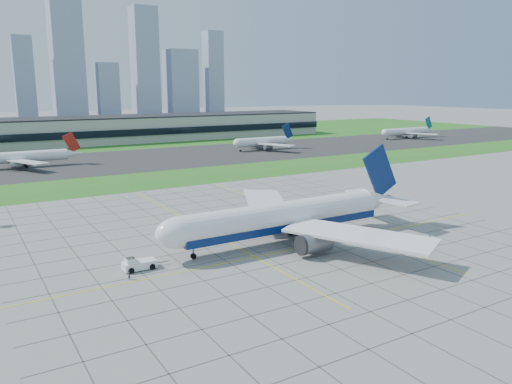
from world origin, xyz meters
TOP-DOWN VIEW (x-y plane):
  - ground at (0.00, 0.00)m, footprint 1400.00×1400.00m
  - grass_median at (0.00, 90.00)m, footprint 700.00×35.00m
  - asphalt_taxiway at (0.00, 145.00)m, footprint 700.00×75.00m
  - grass_far at (0.00, 255.00)m, footprint 700.00×145.00m
  - apron_markings at (0.43, 11.09)m, footprint 120.00×130.00m
  - terminal at (40.00, 229.87)m, footprint 260.00×43.00m
  - airliner at (0.94, 3.52)m, footprint 62.78×63.68m
  - pushback_tug at (-32.05, 3.37)m, footprint 8.77×3.10m
  - crew_near at (-34.89, -0.64)m, footprint 0.62×0.70m
  - crew_far at (26.26, -14.40)m, footprint 1.10×0.95m
  - distant_jet_1 at (-36.28, 146.58)m, footprint 46.46×42.66m
  - distant_jet_2 at (84.61, 146.19)m, footprint 35.56×42.66m
  - distant_jet_3 at (201.05, 150.74)m, footprint 44.76×42.66m

SIDE VIEW (x-z plane):
  - ground at x=0.00m, z-range 0.00..0.00m
  - apron_markings at x=0.43m, z-range 0.00..0.03m
  - grass_median at x=0.00m, z-range 0.00..0.04m
  - grass_far at x=0.00m, z-range 0.00..0.04m
  - asphalt_taxiway at x=0.00m, z-range 0.01..0.05m
  - crew_near at x=-34.89m, z-range 0.00..1.62m
  - crew_far at x=26.26m, z-range 0.00..1.95m
  - pushback_tug at x=-32.05m, z-range -0.14..2.31m
  - distant_jet_2 at x=84.61m, z-range -2.55..11.52m
  - distant_jet_3 at x=201.05m, z-range -2.55..11.53m
  - distant_jet_1 at x=-36.28m, z-range -2.55..11.53m
  - airliner at x=0.94m, z-range -4.48..15.30m
  - terminal at x=40.00m, z-range -0.01..15.79m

